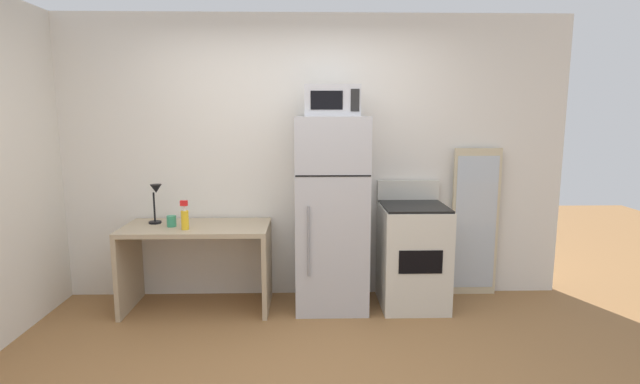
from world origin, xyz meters
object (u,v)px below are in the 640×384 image
at_px(refrigerator, 331,214).
at_px(leaning_mirror, 475,223).
at_px(oven_range, 413,255).
at_px(microwave, 332,101).
at_px(spray_bottle, 185,218).
at_px(desk, 197,250).
at_px(desk_lamp, 156,197).
at_px(coffee_mug, 172,221).

distance_m(refrigerator, leaning_mirror, 1.40).
bearing_deg(oven_range, microwave, -178.53).
height_order(spray_bottle, leaning_mirror, leaning_mirror).
relative_size(desk, oven_range, 1.14).
xyz_separation_m(desk_lamp, oven_range, (2.28, -0.07, -0.52)).
bearing_deg(leaning_mirror, desk, -173.97).
bearing_deg(desk, leaning_mirror, 6.03).
bearing_deg(desk_lamp, refrigerator, -2.44).
relative_size(desk, leaning_mirror, 0.90).
height_order(desk_lamp, microwave, microwave).
height_order(desk, oven_range, oven_range).
relative_size(spray_bottle, refrigerator, 0.15).
bearing_deg(coffee_mug, leaning_mirror, 6.23).
relative_size(desk_lamp, coffee_mug, 3.72).
bearing_deg(desk_lamp, coffee_mug, -35.29).
xyz_separation_m(spray_bottle, refrigerator, (1.24, 0.16, -0.00)).
height_order(desk_lamp, oven_range, desk_lamp).
bearing_deg(leaning_mirror, spray_bottle, -171.05).
distance_m(microwave, oven_range, 1.54).
bearing_deg(desk, microwave, -0.24).
bearing_deg(spray_bottle, leaning_mirror, 8.95).
bearing_deg(desk, refrigerator, 0.79).
bearing_deg(microwave, coffee_mug, -178.90).
height_order(desk, coffee_mug, coffee_mug).
height_order(refrigerator, leaning_mirror, refrigerator).
bearing_deg(microwave, desk_lamp, 176.77).
distance_m(refrigerator, oven_range, 0.82).
height_order(desk, refrigerator, refrigerator).
bearing_deg(desk_lamp, oven_range, -1.72).
distance_m(refrigerator, microwave, 0.98).
bearing_deg(refrigerator, oven_range, -0.19).
distance_m(coffee_mug, spray_bottle, 0.19).
bearing_deg(desk, spray_bottle, -113.17).
distance_m(desk, desk_lamp, 0.59).
relative_size(desk, coffee_mug, 13.24).
height_order(coffee_mug, refrigerator, refrigerator).
xyz_separation_m(coffee_mug, microwave, (1.38, 0.03, 1.03)).
bearing_deg(leaning_mirror, oven_range, -158.18).
bearing_deg(oven_range, desk_lamp, 178.28).
bearing_deg(coffee_mug, oven_range, 1.23).
relative_size(desk_lamp, leaning_mirror, 0.25).
bearing_deg(refrigerator, coffee_mug, -178.03).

